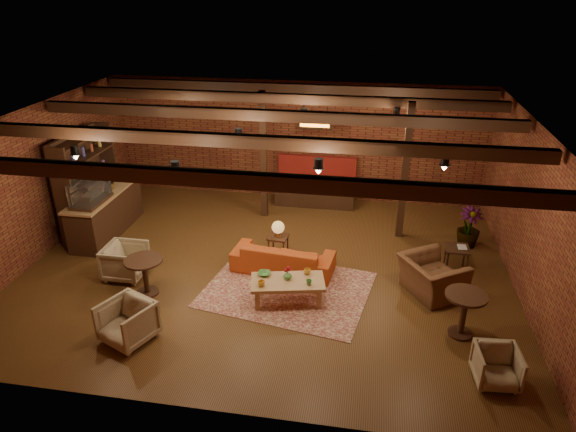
% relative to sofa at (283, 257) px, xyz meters
% --- Properties ---
extents(floor, '(10.00, 10.00, 0.00)m').
position_rel_sofa_xyz_m(floor, '(-0.36, 0.03, -0.31)').
color(floor, '#3D250F').
rests_on(floor, ground).
extents(ceiling, '(10.00, 8.00, 0.02)m').
position_rel_sofa_xyz_m(ceiling, '(-0.36, 0.03, 2.89)').
color(ceiling, black).
rests_on(ceiling, wall_back).
extents(wall_back, '(10.00, 0.02, 3.20)m').
position_rel_sofa_xyz_m(wall_back, '(-0.36, 4.03, 1.29)').
color(wall_back, maroon).
rests_on(wall_back, ground).
extents(wall_front, '(10.00, 0.02, 3.20)m').
position_rel_sofa_xyz_m(wall_front, '(-0.36, -3.97, 1.29)').
color(wall_front, maroon).
rests_on(wall_front, ground).
extents(wall_left, '(0.02, 8.00, 3.20)m').
position_rel_sofa_xyz_m(wall_left, '(-5.36, 0.03, 1.29)').
color(wall_left, maroon).
rests_on(wall_left, ground).
extents(wall_right, '(0.02, 8.00, 3.20)m').
position_rel_sofa_xyz_m(wall_right, '(4.64, 0.03, 1.29)').
color(wall_right, maroon).
rests_on(wall_right, ground).
extents(ceiling_beams, '(9.80, 6.40, 0.22)m').
position_rel_sofa_xyz_m(ceiling_beams, '(-0.36, 0.03, 2.77)').
color(ceiling_beams, '#311F10').
rests_on(ceiling_beams, ceiling).
extents(ceiling_pipe, '(9.60, 0.12, 0.12)m').
position_rel_sofa_xyz_m(ceiling_pipe, '(-0.36, 1.63, 2.54)').
color(ceiling_pipe, black).
rests_on(ceiling_pipe, ceiling).
extents(post_left, '(0.16, 0.16, 3.20)m').
position_rel_sofa_xyz_m(post_left, '(-0.96, 2.63, 1.29)').
color(post_left, '#311F10').
rests_on(post_left, ground).
extents(post_right, '(0.16, 0.16, 3.20)m').
position_rel_sofa_xyz_m(post_right, '(2.44, 2.03, 1.29)').
color(post_right, '#311F10').
rests_on(post_right, ground).
extents(service_counter, '(0.80, 2.50, 1.60)m').
position_rel_sofa_xyz_m(service_counter, '(-4.46, 1.03, 0.49)').
color(service_counter, '#311F10').
rests_on(service_counter, ground).
extents(plant_counter, '(0.35, 0.39, 0.30)m').
position_rel_sofa_xyz_m(plant_counter, '(-4.36, 1.23, 0.91)').
color(plant_counter, '#337F33').
rests_on(plant_counter, service_counter).
extents(shelving_hutch, '(0.52, 2.00, 2.40)m').
position_rel_sofa_xyz_m(shelving_hutch, '(-4.86, 1.13, 0.89)').
color(shelving_hutch, '#311F10').
rests_on(shelving_hutch, ground).
extents(banquette, '(2.10, 0.70, 1.00)m').
position_rel_sofa_xyz_m(banquette, '(0.24, 3.58, 0.19)').
color(banquette, maroon).
rests_on(banquette, ground).
extents(service_sign, '(0.86, 0.06, 0.30)m').
position_rel_sofa_xyz_m(service_sign, '(0.24, 3.13, 2.04)').
color(service_sign, orange).
rests_on(service_sign, ceiling).
extents(ceiling_spotlights, '(6.40, 4.40, 0.28)m').
position_rel_sofa_xyz_m(ceiling_spotlights, '(-0.36, 0.03, 2.55)').
color(ceiling_spotlights, black).
rests_on(ceiling_spotlights, ceiling).
extents(rug, '(3.49, 2.90, 0.01)m').
position_rel_sofa_xyz_m(rug, '(0.21, -0.72, -0.30)').
color(rug, maroon).
rests_on(rug, floor).
extents(sofa, '(2.18, 1.05, 0.61)m').
position_rel_sofa_xyz_m(sofa, '(0.00, 0.00, 0.00)').
color(sofa, '#B44519').
rests_on(sofa, floor).
extents(coffee_table, '(1.48, 0.95, 0.72)m').
position_rel_sofa_xyz_m(coffee_table, '(0.27, -1.12, 0.11)').
color(coffee_table, '#A9754E').
rests_on(coffee_table, floor).
extents(side_table_lamp, '(0.45, 0.45, 0.87)m').
position_rel_sofa_xyz_m(side_table_lamp, '(-0.20, 0.54, 0.35)').
color(side_table_lamp, '#311F10').
rests_on(side_table_lamp, floor).
extents(round_table_left, '(0.73, 0.73, 0.76)m').
position_rel_sofa_xyz_m(round_table_left, '(-2.46, -1.30, 0.20)').
color(round_table_left, '#311F10').
rests_on(round_table_left, floor).
extents(armchair_a, '(0.72, 0.77, 0.79)m').
position_rel_sofa_xyz_m(armchair_a, '(-3.12, -0.79, 0.09)').
color(armchair_a, beige).
rests_on(armchair_a, floor).
extents(armchair_b, '(1.01, 0.98, 0.80)m').
position_rel_sofa_xyz_m(armchair_b, '(-2.18, -2.68, 0.09)').
color(armchair_b, beige).
rests_on(armchair_b, floor).
extents(armchair_right, '(1.22, 1.34, 0.98)m').
position_rel_sofa_xyz_m(armchair_right, '(2.98, -0.36, 0.18)').
color(armchair_right, brown).
rests_on(armchair_right, floor).
extents(side_table_book, '(0.49, 0.49, 0.56)m').
position_rel_sofa_xyz_m(side_table_book, '(3.56, 0.60, 0.19)').
color(side_table_book, '#311F10').
rests_on(side_table_book, floor).
extents(round_table_right, '(0.70, 0.70, 0.82)m').
position_rel_sofa_xyz_m(round_table_right, '(3.39, -1.60, 0.24)').
color(round_table_right, '#311F10').
rests_on(round_table_right, floor).
extents(armchair_far, '(0.68, 0.64, 0.65)m').
position_rel_sofa_xyz_m(armchair_far, '(3.75, -2.70, 0.02)').
color(armchair_far, beige).
rests_on(armchair_far, floor).
extents(plant_tall, '(1.96, 1.96, 2.82)m').
position_rel_sofa_xyz_m(plant_tall, '(3.96, 1.76, 1.10)').
color(plant_tall, '#4C7F4C').
rests_on(plant_tall, floor).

